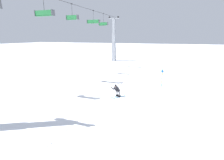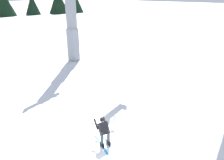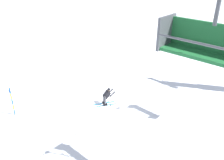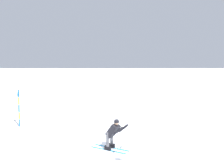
# 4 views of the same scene
# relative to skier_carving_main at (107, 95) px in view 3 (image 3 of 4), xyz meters

# --- Properties ---
(ground_plane) EXTENTS (260.00, 260.00, 0.00)m
(ground_plane) POSITION_rel_skier_carving_main_xyz_m (0.73, -0.00, -0.74)
(ground_plane) COLOR white
(skier_carving_main) EXTENTS (1.67, 1.30, 1.44)m
(skier_carving_main) POSITION_rel_skier_carving_main_xyz_m (0.00, 0.00, 0.00)
(skier_carving_main) COLOR #198CCC
(skier_carving_main) RESTS_ON ground_plane
(chairlift_seat_middle) EXTENTS (0.61, 1.80, 2.15)m
(chairlift_seat_middle) POSITION_rel_skier_carving_main_xyz_m (6.67, 9.02, 7.61)
(chairlift_seat_middle) COLOR black
(trail_marker_pole) EXTENTS (0.07, 0.28, 2.09)m
(trail_marker_pole) POSITION_rel_skier_carving_main_xyz_m (5.27, -3.76, 0.39)
(trail_marker_pole) COLOR blue
(trail_marker_pole) RESTS_ON ground_plane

